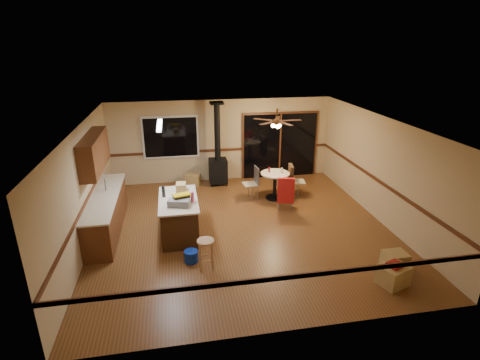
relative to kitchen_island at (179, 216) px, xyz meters
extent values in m
plane|color=brown|center=(1.50, 0.00, -0.45)|extent=(7.00, 7.00, 0.00)
plane|color=silver|center=(1.50, 0.00, 2.15)|extent=(7.00, 7.00, 0.00)
plane|color=tan|center=(1.50, 3.50, 0.85)|extent=(7.00, 0.00, 7.00)
plane|color=tan|center=(1.50, -3.50, 0.85)|extent=(7.00, 0.00, 7.00)
plane|color=tan|center=(-2.00, 0.00, 0.85)|extent=(0.00, 7.00, 7.00)
plane|color=tan|center=(5.00, 0.00, 0.85)|extent=(0.00, 7.00, 7.00)
cube|color=black|center=(-0.10, 3.45, 1.05)|extent=(1.72, 0.10, 1.32)
cube|color=black|center=(3.40, 3.45, 0.60)|extent=(2.52, 0.10, 2.10)
cube|color=#582D16|center=(-1.70, 0.50, -0.02)|extent=(0.60, 3.00, 0.86)
cube|color=beige|center=(-1.70, 0.50, 0.43)|extent=(0.64, 3.04, 0.04)
cube|color=#582D16|center=(-1.83, 0.70, 1.45)|extent=(0.35, 2.00, 0.80)
cube|color=#39210E|center=(0.00, 0.00, -0.02)|extent=(0.80, 1.60, 0.86)
cube|color=beige|center=(0.00, 0.00, 0.43)|extent=(0.88, 1.68, 0.04)
cube|color=black|center=(1.30, 3.05, 0.00)|extent=(0.55, 0.50, 0.75)
cylinder|color=black|center=(1.30, 3.05, 1.26)|extent=(0.18, 0.18, 1.77)
cylinder|color=brown|center=(2.76, 1.64, 1.80)|extent=(0.24, 0.24, 0.10)
cylinder|color=brown|center=(2.76, 1.64, 2.07)|extent=(0.05, 0.05, 0.16)
sphere|color=#FFD88C|center=(2.76, 1.64, 1.68)|extent=(0.16, 0.16, 0.16)
cube|color=white|center=(-0.30, 0.30, 2.11)|extent=(0.10, 1.20, 0.04)
cube|color=slate|center=(0.01, -0.38, 0.52)|extent=(0.52, 0.37, 0.15)
cube|color=black|center=(0.08, -0.26, 0.54)|extent=(0.37, 0.26, 0.19)
cube|color=gold|center=(0.08, -0.26, 0.65)|extent=(0.43, 0.30, 0.03)
cube|color=#A48348|center=(0.09, 0.45, 0.55)|extent=(0.24, 0.32, 0.20)
cylinder|color=black|center=(-0.32, 0.19, 0.58)|extent=(0.09, 0.09, 0.26)
cylinder|color=#D84C8C|center=(0.32, -0.20, 0.56)|extent=(0.10, 0.10, 0.23)
cylinder|color=white|center=(0.00, 0.35, 0.53)|extent=(0.06, 0.06, 0.17)
cylinder|color=tan|center=(0.48, -1.52, -0.14)|extent=(0.42, 0.42, 0.63)
cylinder|color=#0B2CA3|center=(0.19, -1.24, -0.33)|extent=(0.39, 0.39, 0.24)
cylinder|color=black|center=(2.76, 1.64, -0.43)|extent=(0.51, 0.51, 0.04)
cylinder|color=black|center=(2.76, 1.64, -0.06)|extent=(0.10, 0.10, 0.70)
cylinder|color=beige|center=(2.76, 1.64, 0.31)|extent=(0.82, 0.82, 0.04)
cylinder|color=#590C14|center=(2.61, 1.74, 0.40)|extent=(0.06, 0.06, 0.15)
cylinder|color=beige|center=(2.94, 1.59, 0.40)|extent=(0.09, 0.09, 0.16)
cube|color=#B8AD89|center=(2.06, 1.74, 0.00)|extent=(0.43, 0.43, 0.03)
cube|color=slate|center=(2.25, 1.76, 0.25)|extent=(0.06, 0.40, 0.50)
cube|color=#B8AD89|center=(2.86, 0.94, 0.00)|extent=(0.48, 0.48, 0.03)
cube|color=slate|center=(2.81, 0.76, 0.25)|extent=(0.40, 0.12, 0.50)
cube|color=#AF1614|center=(2.81, 0.74, 0.15)|extent=(0.45, 0.20, 0.70)
cube|color=#B8AD89|center=(3.46, 1.69, 0.00)|extent=(0.46, 0.46, 0.03)
cube|color=slate|center=(3.27, 1.72, 0.25)|extent=(0.10, 0.40, 0.50)
cube|color=#382615|center=(3.25, 1.73, 0.15)|extent=(0.17, 0.45, 0.70)
cube|color=#A48348|center=(0.48, 3.10, -0.27)|extent=(0.55, 0.49, 0.36)
cube|color=#A48348|center=(3.87, -2.69, -0.26)|extent=(0.63, 0.58, 0.39)
cube|color=#A48348|center=(4.19, -2.23, -0.27)|extent=(0.44, 0.38, 0.36)
cube|color=maroon|center=(3.87, -2.69, -0.03)|extent=(0.32, 0.30, 0.07)
camera|label=1|loc=(-0.01, -7.99, 3.88)|focal=28.00mm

